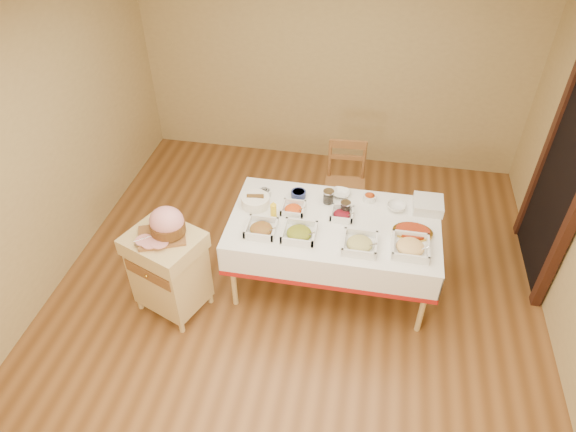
# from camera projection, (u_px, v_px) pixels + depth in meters

# --- Properties ---
(room_shell) EXTENTS (5.00, 5.00, 5.00)m
(room_shell) POSITION_uv_depth(u_px,v_px,m) (295.00, 188.00, 3.91)
(room_shell) COLOR brown
(room_shell) RESTS_ON ground
(doorway) EXTENTS (0.09, 1.10, 2.20)m
(doorway) POSITION_uv_depth(u_px,v_px,m) (565.00, 173.00, 4.40)
(doorway) COLOR black
(doorway) RESTS_ON ground
(dining_table) EXTENTS (1.82, 1.02, 0.76)m
(dining_table) POSITION_uv_depth(u_px,v_px,m) (333.00, 236.00, 4.55)
(dining_table) COLOR #D8BB77
(dining_table) RESTS_ON ground
(butcher_cart) EXTENTS (0.73, 0.68, 0.84)m
(butcher_cart) POSITION_uv_depth(u_px,v_px,m) (169.00, 268.00, 4.41)
(butcher_cart) COLOR #D8BB77
(butcher_cart) RESTS_ON ground
(dining_chair) EXTENTS (0.44, 0.42, 0.92)m
(dining_chair) POSITION_uv_depth(u_px,v_px,m) (345.00, 184.00, 5.35)
(dining_chair) COLOR brown
(dining_chair) RESTS_ON ground
(ham_on_board) EXTENTS (0.40, 0.38, 0.27)m
(ham_on_board) POSITION_uv_depth(u_px,v_px,m) (166.00, 224.00, 4.13)
(ham_on_board) COLOR brown
(ham_on_board) RESTS_ON butcher_cart
(serving_dish_a) EXTENTS (0.26, 0.26, 0.11)m
(serving_dish_a) POSITION_uv_depth(u_px,v_px,m) (261.00, 229.00, 4.32)
(serving_dish_a) COLOR silver
(serving_dish_a) RESTS_ON dining_table
(serving_dish_b) EXTENTS (0.28, 0.28, 0.11)m
(serving_dish_b) POSITION_uv_depth(u_px,v_px,m) (299.00, 233.00, 4.28)
(serving_dish_b) COLOR silver
(serving_dish_b) RESTS_ON dining_table
(serving_dish_c) EXTENTS (0.28, 0.28, 0.11)m
(serving_dish_c) POSITION_uv_depth(u_px,v_px,m) (360.00, 244.00, 4.18)
(serving_dish_c) COLOR silver
(serving_dish_c) RESTS_ON dining_table
(serving_dish_d) EXTENTS (0.30, 0.30, 0.11)m
(serving_dish_d) POSITION_uv_depth(u_px,v_px,m) (410.00, 247.00, 4.15)
(serving_dish_d) COLOR silver
(serving_dish_d) RESTS_ON dining_table
(serving_dish_e) EXTENTS (0.21, 0.20, 0.10)m
(serving_dish_e) POSITION_uv_depth(u_px,v_px,m) (293.00, 209.00, 4.53)
(serving_dish_e) COLOR silver
(serving_dish_e) RESTS_ON dining_table
(serving_dish_f) EXTENTS (0.21, 0.20, 0.09)m
(serving_dish_f) POSITION_uv_depth(u_px,v_px,m) (342.00, 214.00, 4.48)
(serving_dish_f) COLOR silver
(serving_dish_f) RESTS_ON dining_table
(small_bowl_left) EXTENTS (0.12, 0.12, 0.06)m
(small_bowl_left) POSITION_uv_depth(u_px,v_px,m) (264.00, 193.00, 4.71)
(small_bowl_left) COLOR silver
(small_bowl_left) RESTS_ON dining_table
(small_bowl_mid) EXTENTS (0.14, 0.14, 0.06)m
(small_bowl_mid) POSITION_uv_depth(u_px,v_px,m) (298.00, 194.00, 4.70)
(small_bowl_mid) COLOR navy
(small_bowl_mid) RESTS_ON dining_table
(small_bowl_right) EXTENTS (0.12, 0.12, 0.06)m
(small_bowl_right) POSITION_uv_depth(u_px,v_px,m) (370.00, 197.00, 4.66)
(small_bowl_right) COLOR silver
(small_bowl_right) RESTS_ON dining_table
(bowl_white_imported) EXTENTS (0.19, 0.19, 0.04)m
(bowl_white_imported) POSITION_uv_depth(u_px,v_px,m) (341.00, 193.00, 4.72)
(bowl_white_imported) COLOR silver
(bowl_white_imported) RESTS_ON dining_table
(bowl_small_imported) EXTENTS (0.22, 0.22, 0.05)m
(bowl_small_imported) POSITION_uv_depth(u_px,v_px,m) (396.00, 207.00, 4.56)
(bowl_small_imported) COLOR silver
(bowl_small_imported) RESTS_ON dining_table
(preserve_jar_left) EXTENTS (0.10, 0.10, 0.13)m
(preserve_jar_left) POSITION_uv_depth(u_px,v_px,m) (328.00, 197.00, 4.62)
(preserve_jar_left) COLOR silver
(preserve_jar_left) RESTS_ON dining_table
(preserve_jar_right) EXTENTS (0.09, 0.09, 0.12)m
(preserve_jar_right) POSITION_uv_depth(u_px,v_px,m) (345.00, 208.00, 4.51)
(preserve_jar_right) COLOR silver
(preserve_jar_right) RESTS_ON dining_table
(mustard_bottle) EXTENTS (0.05, 0.05, 0.17)m
(mustard_bottle) POSITION_uv_depth(u_px,v_px,m) (273.00, 210.00, 4.45)
(mustard_bottle) COLOR yellow
(mustard_bottle) RESTS_ON dining_table
(bread_basket) EXTENTS (0.25, 0.25, 0.11)m
(bread_basket) POSITION_uv_depth(u_px,v_px,m) (256.00, 201.00, 4.59)
(bread_basket) COLOR white
(bread_basket) RESTS_ON dining_table
(plate_stack) EXTENTS (0.26, 0.26, 0.09)m
(plate_stack) POSITION_uv_depth(u_px,v_px,m) (428.00, 205.00, 4.55)
(plate_stack) COLOR silver
(plate_stack) RESTS_ON dining_table
(brass_platter) EXTENTS (0.34, 0.24, 0.04)m
(brass_platter) POSITION_uv_depth(u_px,v_px,m) (413.00, 232.00, 4.31)
(brass_platter) COLOR gold
(brass_platter) RESTS_ON dining_table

